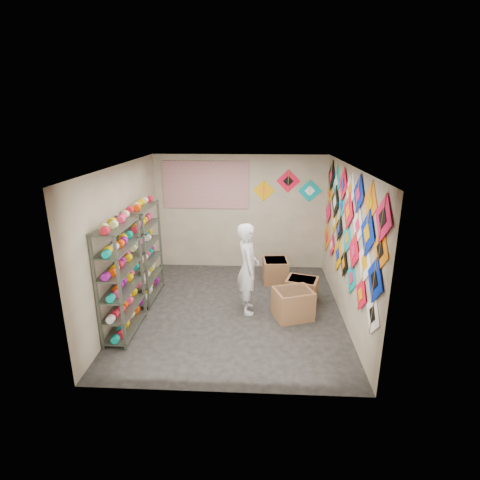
# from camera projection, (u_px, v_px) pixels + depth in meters

# --- Properties ---
(ground) EXTENTS (4.50, 4.50, 0.00)m
(ground) POSITION_uv_depth(u_px,v_px,m) (234.00, 310.00, 7.09)
(ground) COLOR black
(room_walls) EXTENTS (4.50, 4.50, 4.50)m
(room_walls) POSITION_uv_depth(u_px,v_px,m) (233.00, 226.00, 6.59)
(room_walls) COLOR #B8A88D
(room_walls) RESTS_ON ground
(shelf_rack_front) EXTENTS (0.40, 1.10, 1.90)m
(shelf_rack_front) POSITION_uv_depth(u_px,v_px,m) (121.00, 280.00, 6.08)
(shelf_rack_front) COLOR #4C5147
(shelf_rack_front) RESTS_ON ground
(shelf_rack_back) EXTENTS (0.40, 1.10, 1.90)m
(shelf_rack_back) POSITION_uv_depth(u_px,v_px,m) (145.00, 253.00, 7.31)
(shelf_rack_back) COLOR #4C5147
(shelf_rack_back) RESTS_ON ground
(string_spools) EXTENTS (0.12, 2.36, 0.12)m
(string_spools) POSITION_uv_depth(u_px,v_px,m) (133.00, 260.00, 6.67)
(string_spools) COLOR #F83069
(string_spools) RESTS_ON ground
(kite_wall_display) EXTENTS (0.06, 4.28, 2.07)m
(kite_wall_display) POSITION_uv_depth(u_px,v_px,m) (348.00, 226.00, 6.43)
(kite_wall_display) COLOR white
(kite_wall_display) RESTS_ON room_walls
(back_wall_kites) EXTENTS (1.57, 0.02, 0.76)m
(back_wall_kites) POSITION_uv_depth(u_px,v_px,m) (288.00, 187.00, 8.56)
(back_wall_kites) COLOR #EEA100
(back_wall_kites) RESTS_ON room_walls
(poster) EXTENTS (2.00, 0.01, 1.10)m
(poster) POSITION_uv_depth(u_px,v_px,m) (206.00, 185.00, 8.64)
(poster) COLOR purple
(poster) RESTS_ON room_walls
(shopkeeper) EXTENTS (0.74, 0.58, 1.70)m
(shopkeeper) POSITION_uv_depth(u_px,v_px,m) (248.00, 269.00, 6.81)
(shopkeeper) COLOR silver
(shopkeeper) RESTS_ON ground
(carton_a) EXTENTS (0.79, 0.72, 0.54)m
(carton_a) POSITION_uv_depth(u_px,v_px,m) (293.00, 304.00, 6.75)
(carton_a) COLOR #966441
(carton_a) RESTS_ON ground
(carton_b) EXTENTS (0.70, 0.63, 0.48)m
(carton_b) POSITION_uv_depth(u_px,v_px,m) (302.00, 290.00, 7.37)
(carton_b) COLOR #966441
(carton_b) RESTS_ON ground
(carton_c) EXTENTS (0.57, 0.62, 0.51)m
(carton_c) POSITION_uv_depth(u_px,v_px,m) (275.00, 271.00, 8.27)
(carton_c) COLOR #966441
(carton_c) RESTS_ON ground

